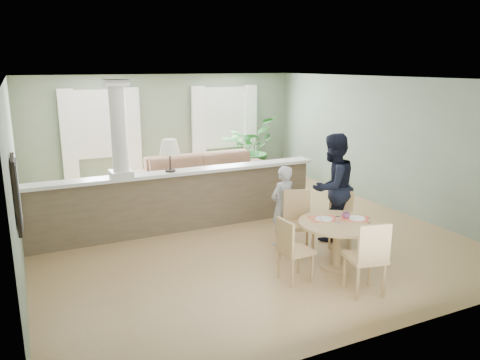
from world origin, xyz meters
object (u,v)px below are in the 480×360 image
houseplant (249,148)px  sofa (206,177)px  dining_table (338,231)px  child_person (283,206)px  chair_side (292,247)px  man_person (332,187)px  chair_far_boy (298,219)px  chair_far_man (341,216)px  chair_near (368,255)px

houseplant → sofa: bearing=-144.7°
dining_table → child_person: 1.17m
chair_side → man_person: bearing=-55.6°
child_person → houseplant: bearing=-124.5°
houseplant → chair_far_boy: houseplant is taller
sofa → chair_far_man: bearing=-75.8°
sofa → child_person: 3.20m
man_person → chair_side: bearing=22.4°
houseplant → chair_side: 6.03m
chair_far_boy → man_person: man_person is taller
chair_side → child_person: size_ratio=0.68×
houseplant → dining_table: houseplant is taller
chair_near → child_person: 2.03m
chair_near → sofa: bearing=-76.0°
chair_far_boy → child_person: (-0.05, 0.40, 0.12)m
chair_far_boy → chair_side: size_ratio=1.10×
chair_near → chair_side: size_ratio=1.12×
sofa → houseplant: houseplant is taller
chair_side → man_person: man_person is taller
sofa → houseplant: 2.06m
chair_far_boy → chair_near: chair_near is taller
chair_far_boy → child_person: child_person is taller
sofa → child_person: size_ratio=2.42×
houseplant → child_person: 4.64m
houseplant → chair_near: bearing=-103.0°
chair_far_man → chair_side: bearing=-112.3°
chair_far_man → chair_near: chair_near is taller
houseplant → chair_far_man: houseplant is taller
man_person → chair_far_boy: bearing=2.9°
chair_side → child_person: child_person is taller
sofa → chair_near: (0.18, -5.22, 0.08)m
chair_far_man → child_person: size_ratio=0.67×
chair_far_boy → chair_near: bearing=-69.1°
chair_far_boy → child_person: 0.42m
houseplant → chair_far_man: 4.85m
houseplant → chair_side: (-2.14, -5.63, -0.32)m
dining_table → man_person: (0.61, 1.00, 0.36)m
dining_table → child_person: bearing=103.6°
chair_far_boy → man_person: bearing=37.4°
houseplant → child_person: (-1.55, -4.37, -0.15)m
man_person → chair_far_man: bearing=72.9°
chair_near → chair_side: 1.02m
dining_table → chair_side: chair_side is taller
chair_far_man → chair_near: bearing=-78.4°
chair_far_boy → child_person: size_ratio=0.75×
chair_side → man_person: size_ratio=0.49×
child_person → chair_side: bearing=49.9°
sofa → chair_near: 5.22m
chair_far_man → chair_near: 1.79m
chair_side → child_person: 1.40m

